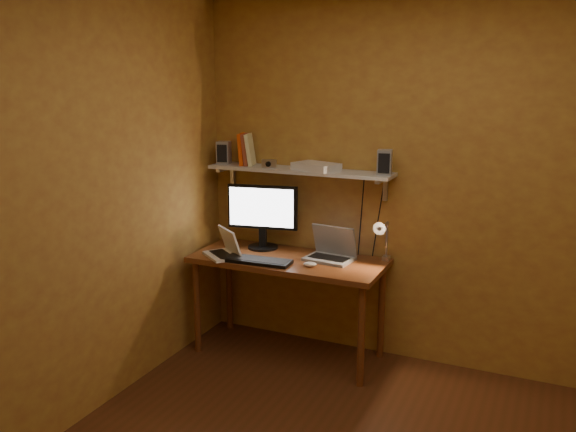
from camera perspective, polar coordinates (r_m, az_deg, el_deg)
The scene contains 14 objects.
room at distance 2.79m, azimuth 6.50°, elevation -2.41°, with size 3.44×3.24×2.64m.
desk at distance 4.45m, azimuth 0.03°, elevation -4.99°, with size 1.40×0.60×0.75m.
wall_shelf at distance 4.46m, azimuth 1.07°, elevation 4.24°, with size 1.40×0.25×0.21m.
monitor at distance 4.60m, azimuth -2.39°, elevation 0.26°, with size 0.54×0.27×0.49m.
laptop at distance 4.38m, azimuth 4.09°, elevation -3.23°, with size 0.35×0.27×0.24m.
netbook at distance 4.47m, azimuth -5.89°, elevation -3.06°, with size 0.34×0.33×0.21m.
keyboard at distance 4.31m, azimuth -2.85°, elevation -4.21°, with size 0.48×0.16×0.03m, color black.
mouse at distance 4.22m, azimuth 2.07°, elevation -4.54°, with size 0.09×0.06×0.03m, color silver.
desk_lamp at distance 4.26m, azimuth 8.85°, elevation -1.83°, with size 0.09×0.23×0.38m.
speaker_left at distance 4.72m, azimuth -6.03°, elevation 5.92°, with size 0.10×0.10×0.17m, color gray.
speaker_right at distance 4.22m, azimuth 9.03°, elevation 4.98°, with size 0.10×0.10×0.17m, color gray.
books at distance 4.63m, azimuth -3.93°, elevation 6.24°, with size 0.16×0.17×0.24m.
shelf_camera at distance 4.48m, azimuth -1.79°, elevation 4.91°, with size 0.11×0.06×0.06m.
router at distance 4.39m, azimuth 2.65°, elevation 4.65°, with size 0.31×0.21×0.05m, color silver.
Camera 1 is at (0.82, -2.57, 2.04)m, focal length 38.00 mm.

